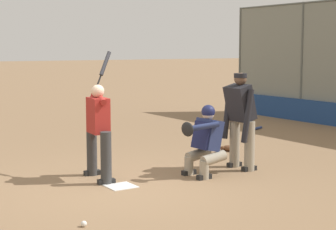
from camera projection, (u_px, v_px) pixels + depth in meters
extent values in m
plane|color=#846647|center=(121.00, 187.00, 8.81)|extent=(160.00, 160.00, 0.00)
cube|color=white|center=(121.00, 186.00, 8.81)|extent=(0.43, 0.43, 0.01)
cylinder|color=#515651|center=(302.00, 62.00, 16.61)|extent=(0.08, 0.08, 3.50)
cylinder|color=#515651|center=(240.00, 60.00, 18.99)|extent=(0.08, 0.08, 3.50)
cylinder|color=#333333|center=(106.00, 158.00, 8.93)|extent=(0.18, 0.18, 0.84)
cube|color=black|center=(106.00, 182.00, 8.97)|extent=(0.14, 0.29, 0.08)
cylinder|color=#333333|center=(92.00, 151.00, 9.55)|extent=(0.18, 0.18, 0.84)
cube|color=black|center=(92.00, 173.00, 9.60)|extent=(0.14, 0.29, 0.08)
cube|color=maroon|center=(98.00, 115.00, 9.16)|extent=(0.48, 0.31, 0.58)
sphere|color=beige|center=(98.00, 91.00, 9.11)|extent=(0.21, 0.21, 0.21)
cylinder|color=maroon|center=(99.00, 97.00, 9.14)|extent=(0.60, 0.21, 0.22)
cylinder|color=maroon|center=(94.00, 96.00, 9.39)|extent=(0.11, 0.15, 0.16)
sphere|color=black|center=(95.00, 92.00, 9.40)|extent=(0.04, 0.04, 0.04)
cylinder|color=black|center=(98.00, 83.00, 9.46)|extent=(0.12, 0.19, 0.29)
cylinder|color=#28282D|center=(105.00, 63.00, 9.60)|extent=(0.20, 0.30, 0.42)
cylinder|color=gray|center=(204.00, 170.00, 9.28)|extent=(0.16, 0.16, 0.31)
cylinder|color=gray|center=(214.00, 158.00, 9.38)|extent=(0.20, 0.48, 0.24)
cube|color=black|center=(204.00, 177.00, 9.29)|extent=(0.11, 0.26, 0.08)
cylinder|color=gray|center=(189.00, 166.00, 9.62)|extent=(0.16, 0.16, 0.31)
cylinder|color=gray|center=(198.00, 154.00, 9.71)|extent=(0.20, 0.48, 0.24)
cube|color=black|center=(189.00, 172.00, 9.63)|extent=(0.11, 0.26, 0.08)
cube|color=navy|center=(208.00, 134.00, 9.52)|extent=(0.47, 0.38, 0.56)
cube|color=#191E47|center=(201.00, 135.00, 9.44)|extent=(0.41, 0.16, 0.46)
sphere|color=beige|center=(208.00, 114.00, 9.48)|extent=(0.21, 0.21, 0.21)
sphere|color=#191E47|center=(208.00, 112.00, 9.48)|extent=(0.23, 0.23, 0.23)
cylinder|color=navy|center=(203.00, 127.00, 9.22)|extent=(0.27, 0.54, 0.16)
ellipsoid|color=black|center=(187.00, 129.00, 9.17)|extent=(0.30, 0.12, 0.24)
cylinder|color=beige|center=(198.00, 131.00, 9.74)|extent=(0.11, 0.32, 0.45)
cylinder|color=gray|center=(249.00, 146.00, 9.89)|extent=(0.18, 0.18, 0.88)
cube|color=black|center=(249.00, 168.00, 9.94)|extent=(0.11, 0.28, 0.08)
cylinder|color=gray|center=(235.00, 143.00, 10.23)|extent=(0.18, 0.18, 0.88)
cube|color=black|center=(234.00, 164.00, 10.28)|extent=(0.11, 0.28, 0.08)
cube|color=black|center=(240.00, 103.00, 9.94)|extent=(0.49, 0.43, 0.67)
sphere|color=brown|center=(240.00, 79.00, 9.89)|extent=(0.22, 0.22, 0.22)
cylinder|color=black|center=(240.00, 75.00, 9.88)|extent=(0.23, 0.23, 0.08)
cylinder|color=black|center=(247.00, 116.00, 9.70)|extent=(0.15, 0.25, 0.94)
cylinder|color=black|center=(227.00, 113.00, 10.16)|extent=(0.16, 0.25, 0.94)
sphere|color=black|center=(244.00, 131.00, 14.43)|extent=(0.04, 0.04, 0.04)
cylinder|color=black|center=(248.00, 130.00, 14.57)|extent=(0.14, 0.36, 0.03)
cylinder|color=#334789|center=(256.00, 128.00, 14.91)|extent=(0.22, 0.51, 0.07)
ellipsoid|color=#56331E|center=(229.00, 148.00, 11.82)|extent=(0.33, 0.21, 0.12)
ellipsoid|color=#56331E|center=(223.00, 148.00, 11.84)|extent=(0.12, 0.09, 0.10)
sphere|color=white|center=(84.00, 224.00, 6.83)|extent=(0.07, 0.07, 0.07)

